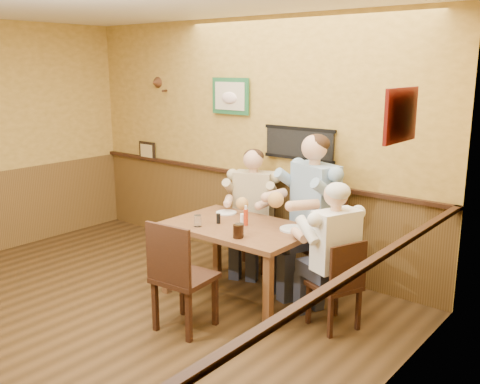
% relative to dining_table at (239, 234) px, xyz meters
% --- Properties ---
extents(room, '(5.02, 5.03, 2.81)m').
position_rel_dining_table_xyz_m(room, '(-0.58, -1.33, 1.03)').
color(room, '#30200E').
rests_on(room, ground).
extents(dining_table, '(1.40, 0.90, 0.75)m').
position_rel_dining_table_xyz_m(dining_table, '(0.00, 0.00, 0.00)').
color(dining_table, brown).
rests_on(dining_table, ground).
extents(chair_back_left, '(0.52, 0.52, 0.87)m').
position_rel_dining_table_xyz_m(chair_back_left, '(-0.38, 0.72, -0.22)').
color(chair_back_left, '#351D10').
rests_on(chair_back_left, ground).
extents(chair_back_right, '(0.59, 0.59, 1.01)m').
position_rel_dining_table_xyz_m(chair_back_right, '(0.45, 0.66, -0.15)').
color(chair_back_right, '#351D10').
rests_on(chair_back_right, ground).
extents(chair_right_end, '(0.49, 0.49, 0.82)m').
position_rel_dining_table_xyz_m(chair_right_end, '(1.04, 0.04, -0.25)').
color(chair_right_end, '#351D10').
rests_on(chair_right_end, ground).
extents(chair_near_side, '(0.50, 0.50, 1.00)m').
position_rel_dining_table_xyz_m(chair_near_side, '(0.04, -0.80, -0.16)').
color(chair_near_side, '#351D10').
rests_on(chair_near_side, ground).
extents(diner_tan_shirt, '(0.74, 0.74, 1.24)m').
position_rel_dining_table_xyz_m(diner_tan_shirt, '(-0.38, 0.72, -0.04)').
color(diner_tan_shirt, '#C5B287').
rests_on(diner_tan_shirt, ground).
extents(diner_blue_polo, '(0.85, 0.85, 1.45)m').
position_rel_dining_table_xyz_m(diner_blue_polo, '(0.45, 0.66, 0.07)').
color(diner_blue_polo, '#7B9AB8').
rests_on(diner_blue_polo, ground).
extents(diner_white_elder, '(0.70, 0.70, 1.18)m').
position_rel_dining_table_xyz_m(diner_white_elder, '(1.04, 0.04, -0.07)').
color(diner_white_elder, white).
rests_on(diner_white_elder, ground).
extents(water_glass_left, '(0.09, 0.09, 0.11)m').
position_rel_dining_table_xyz_m(water_glass_left, '(-0.29, -0.28, 0.15)').
color(water_glass_left, white).
rests_on(water_glass_left, dining_table).
extents(water_glass_mid, '(0.11, 0.11, 0.13)m').
position_rel_dining_table_xyz_m(water_glass_mid, '(0.23, -0.28, 0.16)').
color(water_glass_mid, white).
rests_on(water_glass_mid, dining_table).
extents(cola_tumbler, '(0.11, 0.11, 0.12)m').
position_rel_dining_table_xyz_m(cola_tumbler, '(0.24, -0.31, 0.15)').
color(cola_tumbler, black).
rests_on(cola_tumbler, dining_table).
extents(hot_sauce_bottle, '(0.05, 0.05, 0.18)m').
position_rel_dining_table_xyz_m(hot_sauce_bottle, '(0.05, 0.04, 0.18)').
color(hot_sauce_bottle, '#B23113').
rests_on(hot_sauce_bottle, dining_table).
extents(salt_shaker, '(0.04, 0.04, 0.09)m').
position_rel_dining_table_xyz_m(salt_shaker, '(-0.03, 0.08, 0.14)').
color(salt_shaker, white).
rests_on(salt_shaker, dining_table).
extents(pepper_shaker, '(0.05, 0.05, 0.10)m').
position_rel_dining_table_xyz_m(pepper_shaker, '(-0.20, -0.08, 0.14)').
color(pepper_shaker, black).
rests_on(pepper_shaker, dining_table).
extents(plate_far_left, '(0.27, 0.27, 0.01)m').
position_rel_dining_table_xyz_m(plate_far_left, '(-0.38, 0.25, 0.10)').
color(plate_far_left, silver).
rests_on(plate_far_left, dining_table).
extents(plate_far_right, '(0.29, 0.29, 0.02)m').
position_rel_dining_table_xyz_m(plate_far_right, '(0.50, 0.21, 0.10)').
color(plate_far_right, silver).
rests_on(plate_far_right, dining_table).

